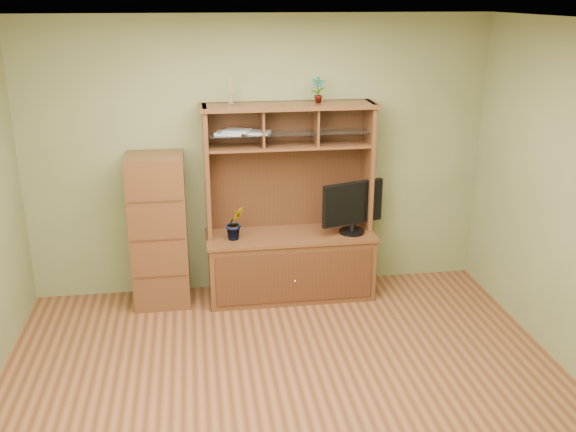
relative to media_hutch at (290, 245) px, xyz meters
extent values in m
cube|color=#542F18|center=(-0.26, -1.73, -0.53)|extent=(4.50, 4.00, 0.02)
cube|color=white|center=(-0.26, -1.73, 2.19)|extent=(4.50, 4.00, 0.02)
cube|color=#656D40|center=(-0.26, 0.28, 0.83)|extent=(4.50, 0.02, 2.70)
cube|color=#656D40|center=(-0.26, -3.74, 0.83)|extent=(4.50, 0.02, 2.70)
cube|color=#482314|center=(0.00, -0.02, -0.21)|extent=(1.60, 0.55, 0.62)
cube|color=#3B1C10|center=(0.00, -0.30, -0.21)|extent=(1.50, 0.01, 0.50)
sphere|color=silver|center=(0.00, -0.32, -0.24)|extent=(0.02, 0.02, 0.02)
cube|color=#482314|center=(0.00, -0.02, 0.11)|extent=(1.64, 0.59, 0.03)
cube|color=#482314|center=(-0.78, 0.08, 0.75)|extent=(0.04, 0.35, 1.25)
cube|color=#482314|center=(0.78, 0.08, 0.75)|extent=(0.04, 0.35, 1.25)
cube|color=#3B1C10|center=(0.00, 0.24, 0.75)|extent=(1.52, 0.02, 1.25)
cube|color=#482314|center=(0.00, 0.08, 1.36)|extent=(1.66, 0.40, 0.04)
cube|color=#482314|center=(0.00, 0.08, 0.98)|extent=(1.52, 0.32, 0.02)
cube|color=#482314|center=(-0.25, 0.08, 1.16)|extent=(0.02, 0.31, 0.35)
cube|color=#482314|center=(0.25, 0.08, 1.16)|extent=(0.02, 0.31, 0.35)
cube|color=silver|center=(0.00, 0.07, 1.11)|extent=(1.50, 0.27, 0.01)
cylinder|color=black|center=(0.60, -0.08, 0.14)|extent=(0.25, 0.25, 0.03)
cylinder|color=black|center=(0.60, -0.08, 0.19)|extent=(0.05, 0.05, 0.08)
cube|color=black|center=(0.60, -0.08, 0.43)|extent=(0.63, 0.24, 0.42)
imported|color=#24571E|center=(-0.54, -0.08, 0.29)|extent=(0.21, 0.18, 0.33)
imported|color=#3E6423|center=(0.27, 0.08, 1.50)|extent=(0.14, 0.10, 0.24)
cylinder|color=silver|center=(-0.54, 0.08, 1.43)|extent=(0.05, 0.05, 0.10)
cylinder|color=#A68753|center=(-0.54, 0.08, 1.56)|extent=(0.04, 0.04, 0.18)
cube|color=#B2B2B7|center=(-0.56, 0.08, 1.12)|extent=(0.30, 0.25, 0.02)
cube|color=#B2B2B7|center=(-0.49, 0.08, 1.14)|extent=(0.29, 0.26, 0.02)
cube|color=#B2B2B7|center=(-0.31, 0.08, 1.12)|extent=(0.29, 0.26, 0.02)
cube|color=#482314|center=(-1.26, 0.01, 0.21)|extent=(0.53, 0.47, 1.47)
cube|color=#3B1C10|center=(-1.26, -0.22, -0.15)|extent=(0.49, 0.01, 0.02)
cube|color=#3B1C10|center=(-1.26, -0.22, 0.21)|extent=(0.49, 0.01, 0.01)
cube|color=#3B1C10|center=(-1.26, -0.22, 0.58)|extent=(0.49, 0.01, 0.02)
camera|label=1|loc=(-0.89, -5.79, 2.35)|focal=40.00mm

